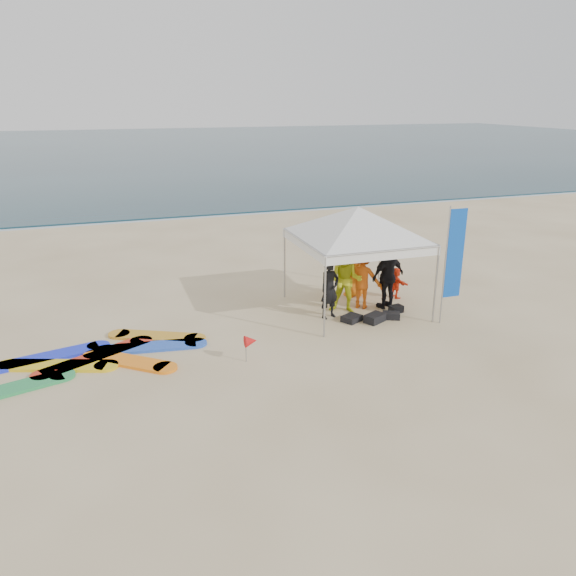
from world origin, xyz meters
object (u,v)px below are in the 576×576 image
Objects in this scene: person_seated at (396,283)px; marker_pennant at (251,341)px; person_orange_a at (362,278)px; person_orange_b at (354,268)px; person_black_b at (388,276)px; surfboard_spread at (96,358)px; person_black_a at (330,289)px; canopy_tent at (358,207)px; feather_flag at (454,255)px; person_yellow at (346,280)px.

person_seated reaches higher than marker_pennant.
person_orange_a is 0.96m from person_orange_b.
surfboard_spread is (-8.00, -0.85, -0.91)m from person_black_b.
person_seated is at bearing 27.87° from marker_pennant.
person_seated is 1.47× the size of marker_pennant.
person_orange_a reaches higher than marker_pennant.
person_black_a is 6.22m from surfboard_spread.
person_black_b is at bearing -12.48° from canopy_tent.
feather_flag is 9.24m from surfboard_spread.
person_yellow is 0.38× the size of surfboard_spread.
person_yellow is at bearing 50.64° from person_orange_a.
person_orange_a is 0.93× the size of person_black_b.
person_orange_b reaches higher than marker_pennant.
canopy_tent reaches higher than person_orange_b.
canopy_tent reaches higher than marker_pennant.
person_black_b is at bearing 102.57° from person_orange_b.
marker_pennant is (-5.26, -2.78, 0.03)m from person_seated.
person_black_a reaches higher than person_seated.
surfboard_spread is (-7.33, -1.10, -0.85)m from person_orange_a.
canopy_tent is (-0.91, 0.20, 1.99)m from person_black_b.
person_orange_b is at bearing 38.67° from marker_pennant.
person_orange_a is 1.46m from person_seated.
person_black_b is (0.67, -0.25, 0.06)m from person_orange_a.
person_black_b is 0.39× the size of surfboard_spread.
person_seated is 0.30× the size of feather_flag.
surfboard_spread is at bearing 91.17° from person_seated.
person_orange_a is (1.19, 0.43, 0.06)m from person_black_a.
person_black_b is 1.06× the size of person_orange_b.
person_orange_b is at bearing -68.35° from person_orange_a.
person_black_b is at bearing -11.50° from person_black_a.
person_orange_a is 0.36× the size of surfboard_spread.
person_orange_b is 1.90× the size of person_seated.
person_orange_a reaches higher than person_black_a.
surfboard_spread is at bearing -8.23° from person_black_b.
person_yellow is 0.99× the size of person_black_b.
person_seated is 0.21× the size of canopy_tent.
person_black_a is at bearing -157.86° from canopy_tent.
person_black_a is at bearing 52.94° from person_orange_a.
surfboard_spread is at bearing 175.78° from feather_flag.
canopy_tent is 0.91× the size of surfboard_spread.
person_yellow is at bearing 33.10° from marker_pennant.
person_orange_b is (0.19, 0.94, 0.01)m from person_orange_a.
canopy_tent is at bearing 5.00° from person_black_a.
person_black_a is 0.88× the size of person_yellow.
person_orange_a is at bearing 10.56° from canopy_tent.
canopy_tent is 2.82m from feather_flag.
feather_flag is (1.52, -2.70, 0.97)m from person_orange_b.
person_yellow reaches higher than person_black_a.
person_yellow is 6.84m from surfboard_spread.
person_black_b is at bearing 29.99° from person_yellow.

